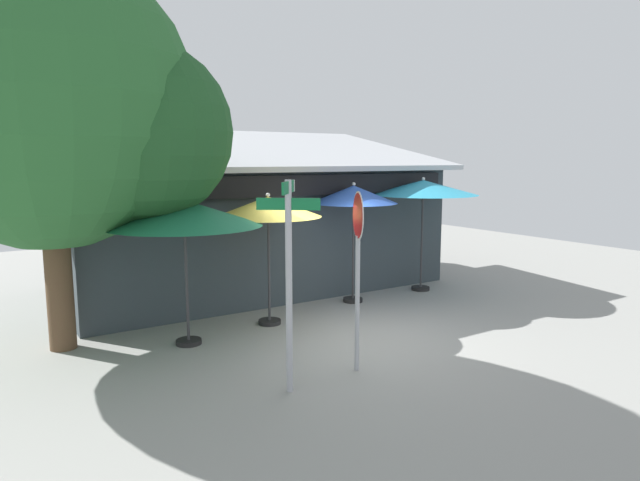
# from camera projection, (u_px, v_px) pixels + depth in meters

# --- Properties ---
(ground_plane) EXTENTS (28.00, 28.00, 0.10)m
(ground_plane) POSITION_uv_depth(u_px,v_px,m) (352.00, 339.00, 9.98)
(ground_plane) COLOR gray
(cafe_building) EXTENTS (9.38, 5.19, 3.98)m
(cafe_building) POSITION_uv_depth(u_px,v_px,m) (249.00, 223.00, 13.89)
(cafe_building) COLOR #333D42
(cafe_building) RESTS_ON ground
(street_sign_post) EXTENTS (0.68, 0.73, 2.91)m
(street_sign_post) POSITION_uv_depth(u_px,v_px,m) (289.00, 264.00, 7.39)
(street_sign_post) COLOR #A8AAB2
(street_sign_post) RESTS_ON ground
(stop_sign) EXTENTS (0.31, 0.65, 2.71)m
(stop_sign) POSITION_uv_depth(u_px,v_px,m) (358.00, 249.00, 8.14)
(stop_sign) COLOR #A8AAB2
(stop_sign) RESTS_ON ground
(patio_umbrella_forest_green_left) EXTENTS (2.62, 2.62, 2.57)m
(patio_umbrella_forest_green_left) POSITION_uv_depth(u_px,v_px,m) (184.00, 214.00, 9.25)
(patio_umbrella_forest_green_left) COLOR black
(patio_umbrella_forest_green_left) RESTS_ON ground
(patio_umbrella_mustard_center) EXTENTS (2.03, 2.03, 2.55)m
(patio_umbrella_mustard_center) POSITION_uv_depth(u_px,v_px,m) (268.00, 208.00, 10.43)
(patio_umbrella_mustard_center) COLOR black
(patio_umbrella_mustard_center) RESTS_ON ground
(patio_umbrella_royal_blue_right) EXTENTS (1.92, 1.92, 2.67)m
(patio_umbrella_royal_blue_right) POSITION_uv_depth(u_px,v_px,m) (354.00, 196.00, 12.09)
(patio_umbrella_royal_blue_right) COLOR black
(patio_umbrella_royal_blue_right) RESTS_ON ground
(patio_umbrella_teal_far_right) EXTENTS (2.59, 2.59, 2.75)m
(patio_umbrella_teal_far_right) POSITION_uv_depth(u_px,v_px,m) (423.00, 188.00, 13.18)
(patio_umbrella_teal_far_right) COLOR black
(patio_umbrella_teal_far_right) RESTS_ON ground
(shade_tree) EXTENTS (5.17, 4.75, 6.46)m
(shade_tree) POSITION_uv_depth(u_px,v_px,m) (66.00, 108.00, 8.83)
(shade_tree) COLOR brown
(shade_tree) RESTS_ON ground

